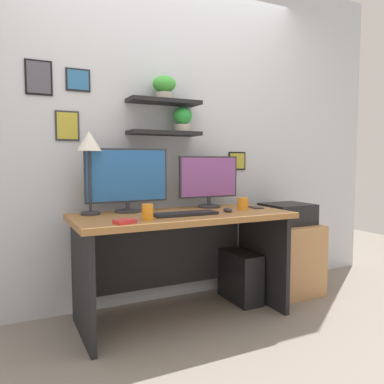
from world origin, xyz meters
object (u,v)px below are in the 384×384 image
computer_mouse (228,210)px  scissors_tray (125,221)px  monitor_right (209,180)px  desk (179,242)px  monitor_left (127,178)px  printer (287,214)px  desk_lamp (89,149)px  cell_phone (256,207)px  drawer_cabinet (286,258)px  pen_cup (148,212)px  keyboard (185,214)px  computer_tower_right (240,276)px  coffee_mug (243,204)px

computer_mouse → scissors_tray: (-0.80, -0.16, -0.00)m
monitor_right → computer_mouse: (-0.02, -0.31, -0.20)m
desk → monitor_left: 0.58m
printer → scissors_tray: bearing=-166.8°
printer → desk_lamp: bearing=176.6°
computer_mouse → scissors_tray: bearing=-168.7°
cell_phone → desk_lamp: bearing=177.5°
computer_mouse → drawer_cabinet: (0.71, 0.20, -0.47)m
monitor_right → pen_cup: bearing=-148.0°
desk_lamp → scissors_tray: 0.63m
scissors_tray → drawer_cabinet: bearing=13.2°
desk → desk_lamp: desk_lamp is taller
monitor_left → keyboard: monitor_left is taller
drawer_cabinet → computer_tower_right: (-0.47, -0.00, -0.10)m
desk_lamp → cell_phone: (1.22, -0.18, -0.44)m
computer_tower_right → coffee_mug: bearing=-117.9°
monitor_right → cell_phone: bearing=-33.6°
printer → monitor_right: bearing=170.6°
computer_tower_right → printer: bearing=0.6°
monitor_right → computer_mouse: size_ratio=5.58×
monitor_right → computer_tower_right: monitor_right is taller
keyboard → scissors_tray: bearing=-162.1°
coffee_mug → pen_cup: pen_cup is taller
cell_phone → coffee_mug: (-0.15, -0.04, 0.04)m
desk_lamp → pen_cup: desk_lamp is taller
keyboard → drawer_cabinet: keyboard is taller
computer_tower_right → keyboard: bearing=-160.7°
monitor_right → cell_phone: size_ratio=3.59×
computer_mouse → pen_cup: (-0.64, -0.10, 0.04)m
desk_lamp → drawer_cabinet: bearing=-3.4°
keyboard → desk_lamp: (-0.56, 0.30, 0.43)m
computer_tower_right → computer_mouse: bearing=-141.3°
computer_mouse → computer_tower_right: computer_mouse is taller
cell_phone → computer_tower_right: cell_phone is taller
desk → drawer_cabinet: desk is taller
monitor_right → cell_phone: 0.42m
monitor_right → desk_lamp: 0.95m
desk → scissors_tray: bearing=-147.9°
monitor_left → cell_phone: bearing=-11.9°
coffee_mug → drawer_cabinet: size_ratio=0.15×
desk → pen_cup: (-0.32, -0.24, 0.26)m
keyboard → printer: (1.05, 0.21, -0.09)m
desk → computer_mouse: bearing=-25.0°
coffee_mug → scissors_tray: 1.00m
monitor_left → pen_cup: monitor_left is taller
monitor_right → computer_tower_right: 0.81m
monitor_left → desk_lamp: (-0.26, -0.02, 0.20)m
scissors_tray → printer: size_ratio=0.32×
printer → computer_tower_right: bearing=-179.4°
desk → pen_cup: pen_cup is taller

